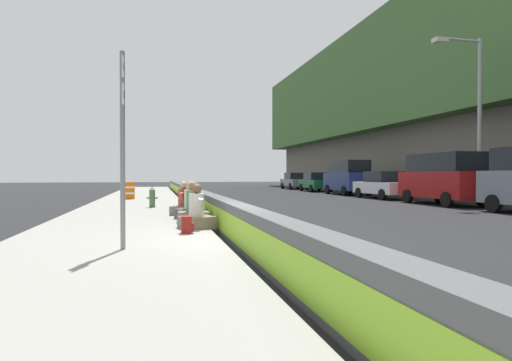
{
  "coord_description": "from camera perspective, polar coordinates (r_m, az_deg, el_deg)",
  "views": [
    {
      "loc": [
        -9.02,
        1.79,
        1.5
      ],
      "look_at": [
        4.42,
        -1.42,
        1.31
      ],
      "focal_mm": 29.71,
      "sensor_mm": 36.0,
      "label": 1
    }
  ],
  "objects": [
    {
      "name": "parked_car_third",
      "position": [
        23.06,
        23.9,
        0.35
      ],
      "size": [
        5.17,
        2.24,
        2.56
      ],
      "color": "maroon",
      "rests_on": "ground_plane"
    },
    {
      "name": "seated_person_foreground",
      "position": [
        10.84,
        -7.99,
        -4.54
      ],
      "size": [
        0.87,
        0.96,
        1.14
      ],
      "color": "#706651",
      "rests_on": "sidewalk_strip"
    },
    {
      "name": "parked_car_far",
      "position": [
        38.21,
        8.02,
        -0.18
      ],
      "size": [
        4.56,
        2.08,
        1.71
      ],
      "color": "#145128",
      "rests_on": "ground_plane"
    },
    {
      "name": "ground_plane",
      "position": [
        9.32,
        -2.18,
        -8.48
      ],
      "size": [
        160.0,
        160.0,
        0.0
      ],
      "primitive_type": "plane",
      "color": "#232326",
      "rests_on": "ground"
    },
    {
      "name": "street_lamp",
      "position": [
        23.36,
        27.17,
        9.04
      ],
      "size": [
        0.44,
        2.66,
        8.13
      ],
      "color": "#9E9EA3",
      "rests_on": "ground_plane"
    },
    {
      "name": "seated_person_middle",
      "position": [
        12.12,
        -8.43,
        -3.93
      ],
      "size": [
        0.75,
        0.84,
        1.17
      ],
      "color": "#706651",
      "rests_on": "sidewalk_strip"
    },
    {
      "name": "fire_hydrant",
      "position": [
        18.2,
        -13.8,
        -2.11
      ],
      "size": [
        0.26,
        0.46,
        0.88
      ],
      "color": "#47663D",
      "rests_on": "sidewalk_strip"
    },
    {
      "name": "parked_car_midline",
      "position": [
        32.58,
        12.22,
        0.5
      ],
      "size": [
        5.17,
        2.24,
        2.56
      ],
      "color": "navy",
      "rests_on": "ground_plane"
    },
    {
      "name": "parked_car_farther",
      "position": [
        44.14,
        5.2,
        -0.05
      ],
      "size": [
        4.52,
        1.99,
        1.71
      ],
      "color": "slate",
      "rests_on": "ground_plane"
    },
    {
      "name": "backpack",
      "position": [
        9.99,
        -9.3,
        -5.92
      ],
      "size": [
        0.32,
        0.28,
        0.4
      ],
      "color": "maroon",
      "rests_on": "sidewalk_strip"
    },
    {
      "name": "jersey_barrier",
      "position": [
        9.26,
        -2.2,
        -5.89
      ],
      "size": [
        76.0,
        0.45,
        0.85
      ],
      "color": "#545456",
      "rests_on": "ground_plane"
    },
    {
      "name": "construction_barrel",
      "position": [
        24.68,
        -16.61,
        -1.3
      ],
      "size": [
        0.54,
        0.54,
        0.95
      ],
      "color": "orange",
      "rests_on": "sidewalk_strip"
    },
    {
      "name": "sidewalk_strip",
      "position": [
        9.17,
        -18.81,
        -8.22
      ],
      "size": [
        80.0,
        4.4,
        0.14
      ],
      "primitive_type": "cube",
      "color": "gray",
      "rests_on": "ground_plane"
    },
    {
      "name": "seated_person_rear",
      "position": [
        13.22,
        -8.78,
        -3.56
      ],
      "size": [
        0.91,
        1.0,
        1.15
      ],
      "color": "#424247",
      "rests_on": "sidewalk_strip"
    },
    {
      "name": "route_sign_post",
      "position": [
        8.09,
        -17.5,
        5.79
      ],
      "size": [
        0.44,
        0.09,
        3.6
      ],
      "color": "gray",
      "rests_on": "sidewalk_strip"
    },
    {
      "name": "parked_car_fourth",
      "position": [
        27.6,
        16.71,
        -0.58
      ],
      "size": [
        4.52,
        1.99,
        1.71
      ],
      "color": "silver",
      "rests_on": "ground_plane"
    },
    {
      "name": "seated_person_far",
      "position": [
        14.55,
        -9.68,
        -3.19
      ],
      "size": [
        0.92,
        0.99,
        1.13
      ],
      "color": "#706651",
      "rests_on": "sidewalk_strip"
    }
  ]
}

